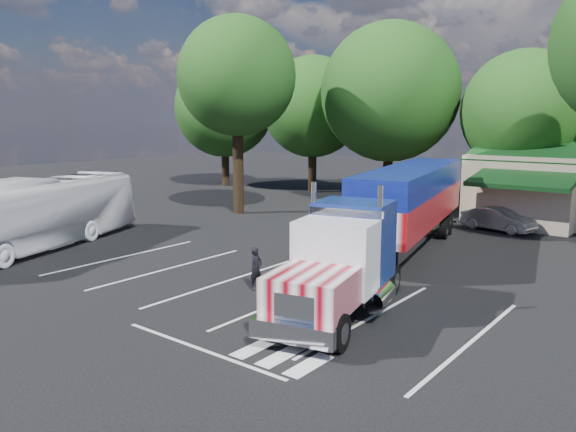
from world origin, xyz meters
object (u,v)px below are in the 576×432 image
Objects in this scene: semi_truck at (397,209)px; tour_bus at (34,214)px; bicycle at (366,243)px; silver_sedan at (498,219)px; woman at (256,268)px.

semi_truck is 1.62× the size of tour_bus.
silver_sedan is (3.20, 8.93, 0.22)m from bicycle.
woman is at bearing -119.03° from bicycle.
tour_bus is at bearing 94.42° from woman.
bicycle is at bearing 172.31° from silver_sedan.
bicycle is 0.42× the size of silver_sedan.
woman is 7.58m from bicycle.
tour_bus reaches higher than bicycle.
semi_truck is 7.19m from woman.
bicycle is (0.20, 7.57, -0.35)m from woman.
tour_bus is (-12.76, -9.24, 1.27)m from bicycle.
tour_bus is at bearing -171.63° from bicycle.
woman is at bearing -179.62° from silver_sedan.
bicycle is at bearing -4.67° from woman.
silver_sedan is at bearing -14.80° from woman.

